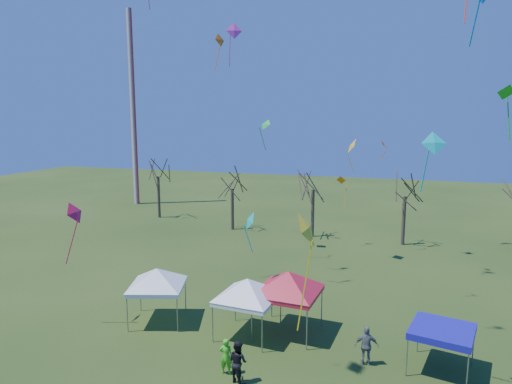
# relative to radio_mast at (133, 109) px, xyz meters

# --- Properties ---
(ground) EXTENTS (140.00, 140.00, 0.00)m
(ground) POSITION_rel_radio_mast_xyz_m (28.00, -34.00, -12.50)
(ground) COLOR #274014
(ground) RESTS_ON ground
(radio_mast) EXTENTS (0.70, 0.70, 25.00)m
(radio_mast) POSITION_rel_radio_mast_xyz_m (0.00, 0.00, 0.00)
(radio_mast) COLOR silver
(radio_mast) RESTS_ON ground
(tree_0) EXTENTS (3.83, 3.83, 8.44)m
(tree_0) POSITION_rel_radio_mast_xyz_m (7.15, -6.62, -6.01)
(tree_0) COLOR #3D2D21
(tree_0) RESTS_ON ground
(tree_1) EXTENTS (3.42, 3.42, 7.54)m
(tree_1) POSITION_rel_radio_mast_xyz_m (17.23, -9.35, -6.71)
(tree_1) COLOR #3D2D21
(tree_1) RESTS_ON ground
(tree_2) EXTENTS (3.71, 3.71, 8.18)m
(tree_2) POSITION_rel_radio_mast_xyz_m (25.63, -9.62, -6.21)
(tree_2) COLOR #3D2D21
(tree_2) RESTS_ON ground
(tree_3) EXTENTS (3.59, 3.59, 7.91)m
(tree_3) POSITION_rel_radio_mast_xyz_m (34.03, -9.96, -6.42)
(tree_3) COLOR #3D2D21
(tree_3) RESTS_ON ground
(tent_white_west) EXTENTS (3.92, 3.92, 3.61)m
(tent_white_west) POSITION_rel_radio_mast_xyz_m (20.78, -30.76, -9.58)
(tent_white_west) COLOR gray
(tent_white_west) RESTS_ON ground
(tent_white_mid) EXTENTS (4.14, 4.14, 3.66)m
(tent_white_mid) POSITION_rel_radio_mast_xyz_m (26.21, -30.87, -9.55)
(tent_white_mid) COLOR gray
(tent_white_mid) RESTS_ON ground
(tent_red) EXTENTS (4.48, 4.48, 3.97)m
(tent_red) POSITION_rel_radio_mast_xyz_m (28.15, -29.83, -9.30)
(tent_red) COLOR gray
(tent_red) RESTS_ON ground
(tent_blue) EXTENTS (3.16, 3.16, 2.09)m
(tent_blue) POSITION_rel_radio_mast_xyz_m (35.72, -31.41, -10.58)
(tent_blue) COLOR gray
(tent_blue) RESTS_ON ground
(person_green) EXTENTS (0.66, 0.47, 1.68)m
(person_green) POSITION_rel_radio_mast_xyz_m (26.45, -34.61, -11.66)
(person_green) COLOR #43D021
(person_green) RESTS_ON ground
(person_dark) EXTENTS (1.16, 1.08, 1.91)m
(person_dark) POSITION_rel_radio_mast_xyz_m (27.19, -35.07, -11.55)
(person_dark) COLOR black
(person_dark) RESTS_ON ground
(person_grey) EXTENTS (1.17, 0.64, 1.88)m
(person_grey) POSITION_rel_radio_mast_xyz_m (32.44, -31.90, -11.56)
(person_grey) COLOR slate
(person_grey) RESTS_ON ground
(kite_11) EXTENTS (1.08, 1.40, 2.71)m
(kite_11) POSITION_rel_radio_mast_xyz_m (29.79, -16.20, -3.22)
(kite_11) COLOR yellow
(kite_11) RESTS_ON ground
(kite_17) EXTENTS (1.08, 0.90, 2.78)m
(kite_17) POSITION_rel_radio_mast_xyz_m (38.34, -26.68, 0.17)
(kite_17) COLOR green
(kite_17) RESTS_ON ground
(kite_24) EXTENTS (1.01, 0.76, 2.68)m
(kite_24) POSITION_rel_radio_mast_xyz_m (23.30, -24.80, 4.24)
(kite_24) COLOR #F737BF
(kite_24) RESTS_ON ground
(kite_19) EXTENTS (0.60, 0.76, 1.82)m
(kite_19) POSITION_rel_radio_mast_xyz_m (32.07, -12.77, -3.26)
(kite_19) COLOR orange
(kite_19) RESTS_ON ground
(kite_5) EXTENTS (0.72, 1.27, 4.03)m
(kite_5) POSITION_rel_radio_mast_xyz_m (30.77, -38.21, -4.61)
(kite_5) COLOR yellow
(kite_5) RESTS_ON ground
(kite_14) EXTENTS (0.94, 1.35, 3.41)m
(kite_14) POSITION_rel_radio_mast_xyz_m (16.75, -32.25, -6.16)
(kite_14) COLOR red
(kite_14) RESTS_ON ground
(kite_27) EXTENTS (1.10, 0.80, 2.45)m
(kite_27) POSITION_rel_radio_mast_xyz_m (34.74, -33.38, -2.02)
(kite_27) COLOR #0DC6C2
(kite_27) RESTS_ON ground
(kite_1) EXTENTS (1.01, 1.15, 2.38)m
(kite_1) POSITION_rel_radio_mast_xyz_m (25.92, -29.67, -6.53)
(kite_1) COLOR #0BB3A4
(kite_1) RESTS_ON ground
(kite_22) EXTENTS (0.97, 0.92, 2.93)m
(kite_22) POSITION_rel_radio_mast_xyz_m (28.59, -11.97, -6.61)
(kite_22) COLOR orange
(kite_22) RESTS_ON ground
(kite_2) EXTENTS (0.85, 1.38, 3.27)m
(kite_2) POSITION_rel_radio_mast_xyz_m (17.00, -11.60, 6.02)
(kite_2) COLOR orange
(kite_2) RESTS_ON ground
(kite_13) EXTENTS (1.29, 1.17, 2.66)m
(kite_13) POSITION_rel_radio_mast_xyz_m (22.53, -15.29, -1.64)
(kite_13) COLOR green
(kite_13) RESTS_ON ground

